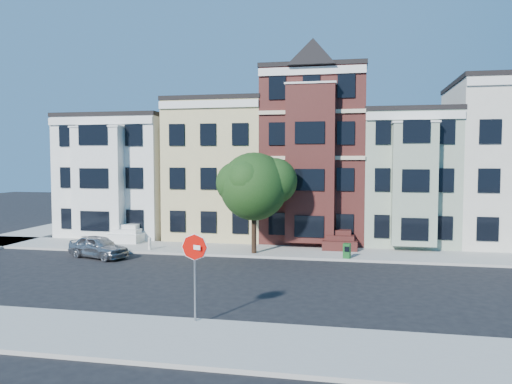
% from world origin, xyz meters
% --- Properties ---
extents(ground, '(120.00, 120.00, 0.00)m').
position_xyz_m(ground, '(0.00, 0.00, 0.00)').
color(ground, black).
extents(far_sidewalk, '(60.00, 4.00, 0.15)m').
position_xyz_m(far_sidewalk, '(0.00, 8.00, 0.07)').
color(far_sidewalk, '#9E9B93').
rests_on(far_sidewalk, ground).
extents(near_sidewalk, '(60.00, 4.00, 0.15)m').
position_xyz_m(near_sidewalk, '(0.00, -8.00, 0.07)').
color(near_sidewalk, '#9E9B93').
rests_on(near_sidewalk, ground).
extents(house_white, '(8.00, 9.00, 9.00)m').
position_xyz_m(house_white, '(-15.00, 14.50, 4.50)').
color(house_white, white).
rests_on(house_white, ground).
extents(house_yellow, '(7.00, 9.00, 10.00)m').
position_xyz_m(house_yellow, '(-7.00, 14.50, 5.00)').
color(house_yellow, '#CEBC7F').
rests_on(house_yellow, ground).
extents(house_brown, '(7.00, 9.00, 12.00)m').
position_xyz_m(house_brown, '(0.00, 14.50, 6.00)').
color(house_brown, '#411915').
rests_on(house_brown, ground).
extents(house_green, '(6.00, 9.00, 9.00)m').
position_xyz_m(house_green, '(6.50, 14.50, 4.50)').
color(house_green, '#90A188').
rests_on(house_green, ground).
extents(house_cream, '(8.00, 9.00, 11.00)m').
position_xyz_m(house_cream, '(13.50, 14.50, 5.50)').
color(house_cream, beige).
rests_on(house_cream, ground).
extents(street_tree, '(8.34, 8.34, 7.63)m').
position_xyz_m(street_tree, '(-3.18, 6.86, 3.96)').
color(street_tree, '#264A1C').
rests_on(street_tree, far_sidewalk).
extents(parked_car, '(4.28, 2.85, 1.35)m').
position_xyz_m(parked_car, '(-12.19, 4.31, 0.68)').
color(parked_car, '#97999E').
rests_on(parked_car, ground).
extents(newspaper_box, '(0.47, 0.44, 0.87)m').
position_xyz_m(newspaper_box, '(2.44, 6.30, 0.59)').
color(newspaper_box, '#175921').
rests_on(newspaper_box, far_sidewalk).
extents(fire_hydrant, '(0.29, 0.29, 0.64)m').
position_xyz_m(fire_hydrant, '(-9.96, 6.73, 0.47)').
color(fire_hydrant, beige).
rests_on(fire_hydrant, far_sidewalk).
extents(stop_sign, '(0.94, 0.51, 3.52)m').
position_xyz_m(stop_sign, '(-2.65, -6.30, 1.91)').
color(stop_sign, '#C00A04').
rests_on(stop_sign, near_sidewalk).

